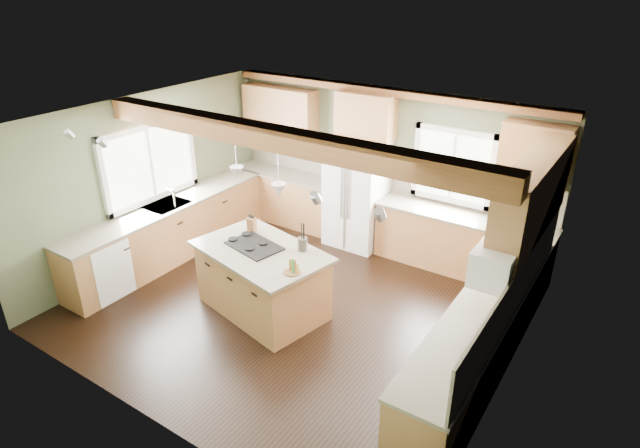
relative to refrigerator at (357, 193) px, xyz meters
The scene contains 37 objects.
floor 2.32m from the refrigerator, 81.95° to the right, with size 5.60×5.60×0.00m, color black.
ceiling 2.73m from the refrigerator, 81.95° to the right, with size 5.60×5.60×0.00m, color silver.
wall_back 0.63m from the refrigerator, 51.71° to the left, with size 5.60×5.60×0.00m, color #4A533B.
wall_left 3.30m from the refrigerator, 139.70° to the right, with size 5.00×5.00×0.00m, color #4A533B.
wall_right 3.78m from the refrigerator, 34.37° to the right, with size 5.00×5.00×0.00m, color #4A533B.
ceiling_beam 2.90m from the refrigerator, 82.93° to the right, with size 5.55×0.26×0.26m, color #593319.
soffit_trim 1.69m from the refrigerator, 43.03° to the left, with size 5.55×0.20×0.10m, color #593319.
backsplash_back 0.57m from the refrigerator, 50.58° to the left, with size 5.58×0.03×0.58m, color brown.
backsplash_right 3.73m from the refrigerator, 33.86° to the right, with size 0.03×3.70×0.58m, color brown.
base_cab_back_left 1.56m from the refrigerator, behind, with size 2.02×0.60×0.88m, color brown.
counter_back_left 1.49m from the refrigerator, behind, with size 2.06×0.64×0.04m, color #443D31.
base_cab_back_right 1.85m from the refrigerator, ahead, with size 2.62×0.60×0.88m, color brown.
counter_back_right 1.79m from the refrigerator, ahead, with size 2.66×0.64×0.04m, color #443D31.
base_cab_left 3.06m from the refrigerator, 136.74° to the right, with size 0.60×3.70×0.88m, color brown.
counter_left 3.02m from the refrigerator, 136.74° to the right, with size 0.64×3.74×0.04m, color #443D31.
base_cab_right 3.51m from the refrigerator, 36.47° to the right, with size 0.60×3.70×0.88m, color brown.
counter_right 3.48m from the refrigerator, 36.47° to the right, with size 0.64×3.74×0.04m, color #443D31.
upper_cab_back_left 2.00m from the refrigerator, behind, with size 1.40×0.35×0.90m, color brown.
upper_cab_over_fridge 1.27m from the refrigerator, 90.00° to the left, with size 0.96×0.35×0.70m, color brown.
upper_cab_right 3.34m from the refrigerator, 22.64° to the right, with size 0.35×2.20×0.90m, color brown.
upper_cab_back_corner 2.81m from the refrigerator, ahead, with size 0.90×0.35×0.90m, color brown.
window_left 3.30m from the refrigerator, 140.15° to the right, with size 0.04×1.60×1.05m, color white.
window_back 1.63m from the refrigerator, 13.94° to the left, with size 1.10×0.04×1.00m, color white.
sink 3.02m from the refrigerator, 136.74° to the right, with size 0.50×0.65×0.03m, color #262628.
faucet 2.90m from the refrigerator, 134.30° to the right, with size 0.02×0.02×0.28m, color #B2B2B7.
dishwasher 4.05m from the refrigerator, 123.02° to the right, with size 0.60×0.60×0.84m, color white.
oven 4.40m from the refrigerator, 50.38° to the right, with size 0.60×0.72×0.84m, color white.
microwave 3.66m from the refrigerator, 37.00° to the right, with size 0.40×0.70×0.38m, color white.
pendant_left 2.57m from the refrigerator, 100.89° to the right, with size 0.18×0.18×0.16m, color #B2B2B7.
pendant_right 2.72m from the refrigerator, 81.86° to the right, with size 0.18×0.18×0.16m, color #B2B2B7.
refrigerator is the anchor object (origin of this frame).
island 2.46m from the refrigerator, 91.06° to the right, with size 1.65×1.01×0.88m, color brown.
island_top 2.42m from the refrigerator, 91.06° to the right, with size 1.76×1.12×0.04m, color #443D31.
cooktop 2.40m from the refrigerator, 94.29° to the right, with size 0.72×0.48×0.02m, color black.
knife_block 2.11m from the refrigerator, 103.91° to the right, with size 0.12×0.09×0.19m, color brown.
utensil_crock 2.16m from the refrigerator, 79.07° to the right, with size 0.13×0.13×0.17m, color #443B37.
bottle_tray 2.73m from the refrigerator, 76.57° to the right, with size 0.21×0.21×0.19m, color brown, non-canonical shape.
Camera 1 is at (3.68, -4.98, 4.24)m, focal length 30.00 mm.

